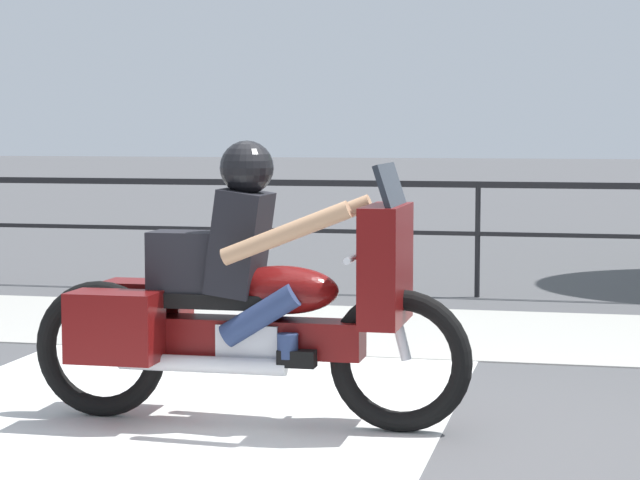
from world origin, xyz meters
TOP-DOWN VIEW (x-y plane):
  - ground_plane at (0.00, 0.00)m, footprint 120.00×120.00m
  - sidewalk_band at (0.00, 3.40)m, footprint 44.00×2.40m
  - crosswalk_band at (-1.25, -0.20)m, footprint 3.13×6.00m
  - fence_railing at (0.00, 5.51)m, footprint 36.00×0.05m
  - motorcycle at (-0.75, 0.13)m, footprint 2.44×0.76m

SIDE VIEW (x-z plane):
  - ground_plane at x=0.00m, z-range 0.00..0.00m
  - crosswalk_band at x=-1.25m, z-range 0.00..0.01m
  - sidewalk_band at x=0.00m, z-range 0.00..0.01m
  - motorcycle at x=-0.75m, z-range -0.09..1.45m
  - fence_railing at x=0.00m, z-range 0.32..1.42m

